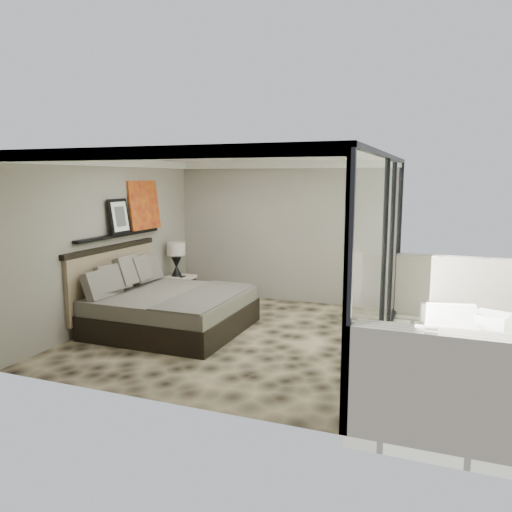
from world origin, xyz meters
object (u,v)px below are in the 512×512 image
(nightstand, at_px, (180,289))
(table_lamp, at_px, (176,255))
(ottoman, at_px, (491,329))
(lounger, at_px, (458,347))
(bed, at_px, (166,307))

(nightstand, xyz_separation_m, table_lamp, (-0.06, -0.03, 0.70))
(ottoman, bearing_deg, nightstand, 172.85)
(lounger, bearing_deg, nightstand, 150.56)
(table_lamp, relative_size, ottoman, 1.40)
(nightstand, xyz_separation_m, ottoman, (5.67, -0.71, -0.01))
(bed, relative_size, lounger, 1.35)
(nightstand, bearing_deg, bed, -80.33)
(lounger, bearing_deg, table_lamp, 151.03)
(table_lamp, bearing_deg, lounger, -16.30)
(table_lamp, bearing_deg, bed, -65.15)
(nightstand, bearing_deg, lounger, -29.96)
(nightstand, height_order, ottoman, nightstand)
(table_lamp, xyz_separation_m, ottoman, (5.73, -0.68, -0.71))
(bed, relative_size, table_lamp, 3.40)
(bed, relative_size, nightstand, 4.57)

